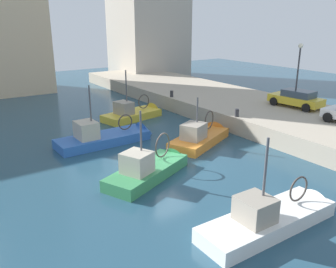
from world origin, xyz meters
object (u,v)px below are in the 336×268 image
fishing_boat_orange (202,140)px  fishing_boat_yellow (136,116)px  fishing_boat_blue (109,140)px  mooring_bollard_north (172,94)px  parked_car_yellow (296,98)px  fishing_boat_white (274,223)px  fishing_boat_green (151,172)px  mooring_bollard_mid (237,113)px  quay_streetlamp (299,65)px

fishing_boat_orange → fishing_boat_yellow: fishing_boat_yellow is taller
fishing_boat_blue → fishing_boat_yellow: size_ratio=1.16×
fishing_boat_yellow → mooring_bollard_north: size_ratio=10.70×
parked_car_yellow → fishing_boat_white: bearing=-145.6°
fishing_boat_green → mooring_bollard_mid: fishing_boat_green is taller
fishing_boat_blue → quay_streetlamp: size_ratio=1.41×
fishing_boat_yellow → mooring_bollard_north: (3.88, 0.46, 1.35)m
parked_car_yellow → fishing_boat_green: bearing=-171.4°
fishing_boat_green → fishing_boat_orange: 6.09m
fishing_boat_yellow → fishing_boat_white: bearing=-101.2°
fishing_boat_blue → fishing_boat_white: size_ratio=1.00×
mooring_bollard_north → mooring_bollard_mid: bearing=-90.0°
fishing_boat_orange → fishing_boat_yellow: size_ratio=1.03×
fishing_boat_white → fishing_boat_green: (-1.50, 6.74, 0.03)m
fishing_boat_yellow → quay_streetlamp: bearing=-40.2°
fishing_boat_green → mooring_bollard_mid: (8.76, 2.74, 1.32)m
mooring_bollard_mid → fishing_boat_white: bearing=-127.5°
fishing_boat_white → fishing_boat_green: fishing_boat_white is taller
fishing_boat_white → quay_streetlamp: bearing=34.8°
mooring_bollard_north → quay_streetlamp: quay_streetlamp is taller
fishing_boat_white → fishing_boat_green: 6.90m
fishing_boat_green → mooring_bollard_mid: bearing=17.4°
fishing_boat_yellow → quay_streetlamp: size_ratio=1.22×
fishing_boat_green → fishing_boat_orange: (5.52, 2.57, -0.01)m
fishing_boat_yellow → mooring_bollard_mid: 8.59m
mooring_bollard_mid → fishing_boat_yellow: bearing=117.2°
parked_car_yellow → mooring_bollard_north: bearing=124.2°
fishing_boat_white → fishing_boat_green: bearing=102.5°
fishing_boat_white → mooring_bollard_north: 18.97m
fishing_boat_yellow → parked_car_yellow: bearing=-39.9°
fishing_boat_blue → quay_streetlamp: 15.12m
fishing_boat_blue → fishing_boat_yellow: (4.47, 4.32, -0.01)m
mooring_bollard_mid → quay_streetlamp: quay_streetlamp is taller
fishing_boat_green → quay_streetlamp: quay_streetlamp is taller
quay_streetlamp → mooring_bollard_mid: bearing=174.9°
fishing_boat_orange → quay_streetlamp: bearing=-2.2°
fishing_boat_orange → quay_streetlamp: size_ratio=1.25×
fishing_boat_orange → parked_car_yellow: size_ratio=1.43×
fishing_boat_orange → fishing_boat_yellow: (-0.65, 7.71, -0.01)m
fishing_boat_blue → parked_car_yellow: (14.14, -3.77, 1.76)m
fishing_boat_blue → fishing_boat_yellow: 6.21m
fishing_boat_yellow → mooring_bollard_north: 4.13m
fishing_boat_blue → mooring_bollard_mid: 9.05m
fishing_boat_blue → mooring_bollard_mid: (8.35, -3.23, 1.34)m
fishing_boat_blue → fishing_boat_orange: fishing_boat_blue is taller
parked_car_yellow → quay_streetlamp: quay_streetlamp is taller
fishing_boat_blue → mooring_bollard_north: (8.35, 4.77, 1.34)m
fishing_boat_yellow → quay_streetlamp: quay_streetlamp is taller
quay_streetlamp → parked_car_yellow: bearing=-13.7°
fishing_boat_white → parked_car_yellow: (13.06, 8.93, 1.77)m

